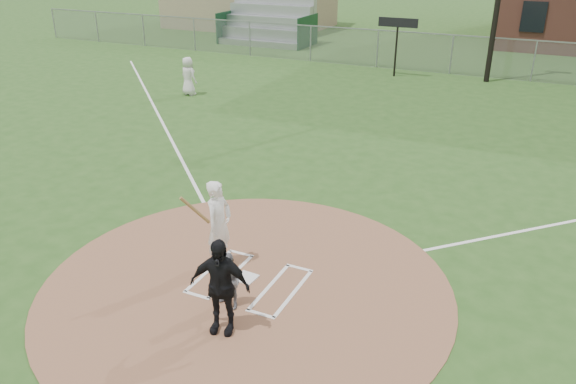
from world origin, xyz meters
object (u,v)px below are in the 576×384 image
at_px(home_plate, 246,278).
at_px(ondeck_player, 188,76).
at_px(batter_at_plate, 219,224).
at_px(catcher, 229,281).
at_px(umpire, 220,286).

bearing_deg(home_plate, ondeck_player, 128.64).
relative_size(ondeck_player, batter_at_plate, 0.87).
bearing_deg(home_plate, batter_at_plate, 161.78).
xyz_separation_m(home_plate, catcher, (0.20, -1.00, 0.57)).
xyz_separation_m(catcher, batter_at_plate, (-0.97, 1.26, 0.41)).
height_order(catcher, batter_at_plate, batter_at_plate).
height_order(ondeck_player, batter_at_plate, batter_at_plate).
bearing_deg(ondeck_player, catcher, 139.98).
distance_m(home_plate, batter_at_plate, 1.26).
bearing_deg(catcher, home_plate, 115.76).
distance_m(home_plate, umpire, 1.94).
height_order(home_plate, catcher, catcher).
bearing_deg(ondeck_player, batter_at_plate, 139.93).
bearing_deg(umpire, home_plate, 90.76).
height_order(home_plate, ondeck_player, ondeck_player).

